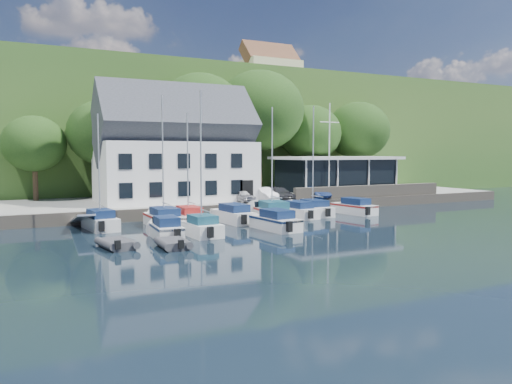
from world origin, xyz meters
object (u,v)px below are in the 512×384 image
car_blue (313,192)px  boat_r1_2 (188,168)px  dinghy_0 (117,242)px  car_white (264,194)px  boat_r1_4 (272,162)px  boat_r2_0 (166,227)px  harbor_building (175,154)px  club_pavilion (336,175)px  dinghy_1 (173,242)px  boat_r1_1 (163,167)px  boat_r2_2 (275,219)px  car_dgrey (279,194)px  boat_r2_1 (201,170)px  boat_r1_6 (313,166)px  car_silver (242,196)px  boat_r1_0 (99,167)px  flagpole (329,151)px  boat_r1_7 (354,206)px  boat_r1_5 (297,209)px  boat_r1_3 (233,213)px

car_blue → boat_r1_2: (-14.61, -4.94, 2.73)m
dinghy_0 → car_blue: bearing=20.7°
car_white → dinghy_0: car_white is taller
boat_r1_4 → boat_r2_0: boat_r1_4 is taller
harbor_building → club_pavilion: (18.00, -0.50, -2.30)m
dinghy_1 → boat_r1_1: bearing=79.4°
boat_r2_2 → boat_r1_1: bearing=137.9°
car_dgrey → dinghy_0: size_ratio=1.43×
car_blue → boat_r1_1: bearing=-171.6°
boat_r1_2 → boat_r2_1: bearing=-98.2°
boat_r1_4 → boat_r1_6: size_ratio=1.10×
car_white → boat_r2_1: 14.97m
car_silver → boat_r1_0: boat_r1_0 is taller
harbor_building → car_dgrey: harbor_building is taller
boat_r1_2 → boat_r1_0: bearing=178.2°
car_white → flagpole: flagpole is taller
car_blue → boat_r1_7: bearing=-89.3°
club_pavilion → flagpole: size_ratio=1.40×
boat_r1_2 → car_blue: bearing=20.4°
boat_r1_6 → car_blue: bearing=56.4°
car_white → boat_r1_1: bearing=-156.3°
club_pavilion → boat_r2_0: club_pavilion is taller
boat_r2_0 → boat_r2_2: bearing=4.1°
car_white → harbor_building: bearing=150.9°
car_blue → boat_r1_7: car_blue is taller
boat_r1_0 → boat_r1_4: boat_r1_4 is taller
harbor_building → boat_r1_5: 12.87m
dinghy_0 → car_white: bearing=28.9°
car_silver → car_white: (2.31, 0.10, 0.06)m
car_blue → boat_r1_2: boat_r1_2 is taller
car_blue → boat_r2_2: bearing=-143.0°
car_silver → boat_r1_6: bearing=-54.2°
boat_r1_7 → car_blue: bearing=90.8°
boat_r1_3 → boat_r2_2: size_ratio=1.06×
boat_r2_0 → dinghy_1: boat_r2_0 is taller
car_silver → car_white: size_ratio=0.87×
boat_r1_0 → boat_r1_6: 18.05m
boat_r2_0 → boat_r2_1: 4.35m
flagpole → dinghy_1: (-20.41, -13.65, -5.38)m
boat_r1_1 → dinghy_1: bearing=-102.9°
harbor_building → dinghy_0: (-8.65, -16.19, -5.00)m
harbor_building → boat_r1_0: (-8.32, -8.54, -0.82)m
boat_r2_0 → flagpole: bearing=31.3°
car_silver → boat_r1_7: (8.62, -5.47, -0.82)m
car_silver → car_white: car_white is taller
car_dgrey → boat_r1_6: 5.53m
boat_r1_3 → boat_r1_7: 12.00m
car_dgrey → boat_r1_1: size_ratio=0.48×
club_pavilion → boat_r1_0: size_ratio=1.46×
car_silver → boat_r2_0: (-10.23, -10.43, -0.84)m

